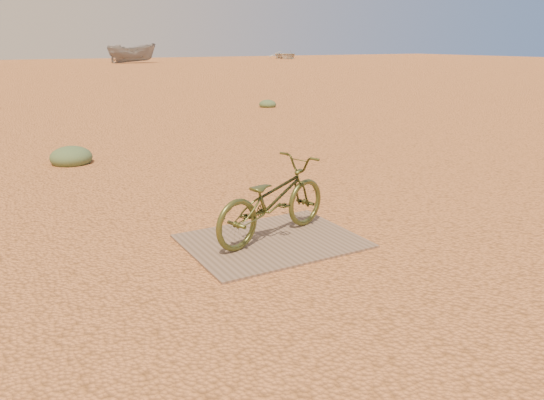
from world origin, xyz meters
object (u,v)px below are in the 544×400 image
plywood_board (272,241)px  boat_far_right (286,55)px  bicycle (272,199)px  boat_mid_right (132,53)px

plywood_board → boat_far_right: size_ratio=0.39×
bicycle → boat_far_right: boat_far_right is taller
bicycle → boat_mid_right: size_ratio=0.34×
bicycle → boat_far_right: 56.91m
boat_far_right → boat_mid_right: bearing=-156.7°
bicycle → boat_mid_right: bearing=-31.2°
plywood_board → boat_far_right: boat_far_right is taller
boat_mid_right → boat_far_right: bearing=-78.8°
plywood_board → boat_far_right: 57.01m
plywood_board → boat_far_right: (29.33, 48.88, 0.43)m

